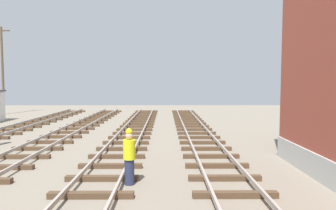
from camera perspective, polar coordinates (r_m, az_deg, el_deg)
name	(u,v)px	position (r m, az deg, el deg)	size (l,w,h in m)	color
utility_pole_far	(2,69)	(37.03, -28.69, 5.94)	(1.80, 0.24, 9.29)	brown
track_worker_distant	(129,157)	(10.15, -7.30, -9.64)	(0.40, 0.40, 1.87)	#262D4C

